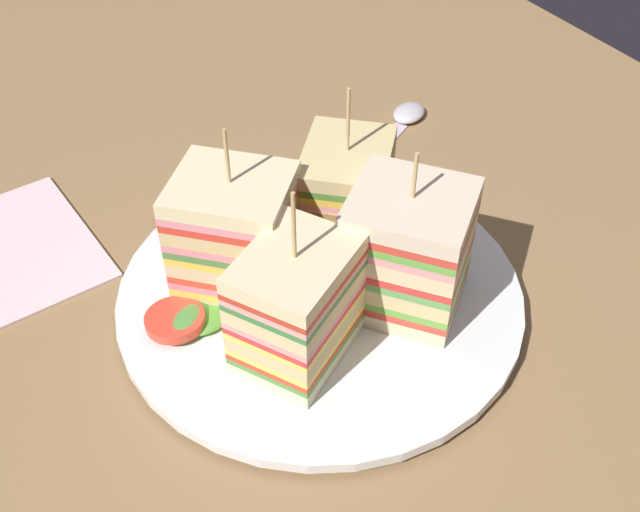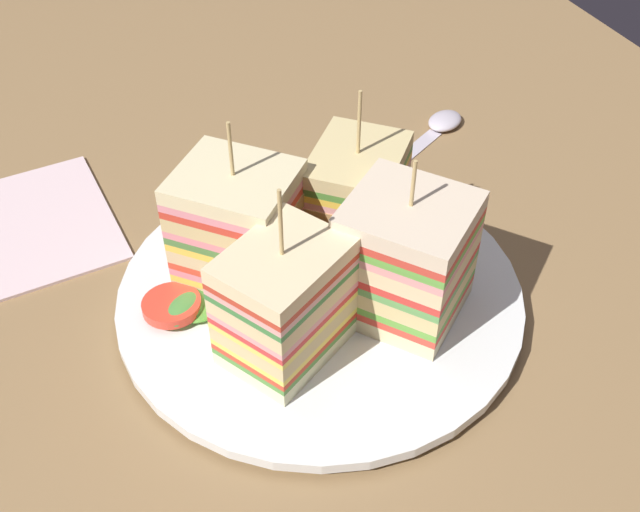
% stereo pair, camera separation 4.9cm
% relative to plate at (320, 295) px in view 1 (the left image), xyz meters
% --- Properties ---
extents(ground_plane, '(1.19, 0.89, 0.02)m').
position_rel_plate_xyz_m(ground_plane, '(0.00, 0.00, -0.02)').
color(ground_plane, olive).
extents(plate, '(0.27, 0.27, 0.01)m').
position_rel_plate_xyz_m(plate, '(0.00, 0.00, 0.00)').
color(plate, white).
rests_on(plate, ground_plane).
extents(sandwich_wedge_0, '(0.10, 0.10, 0.12)m').
position_rel_plate_xyz_m(sandwich_wedge_0, '(-0.03, -0.04, 0.05)').
color(sandwich_wedge_0, beige).
rests_on(sandwich_wedge_0, plate).
extents(sandwich_wedge_1, '(0.08, 0.09, 0.12)m').
position_rel_plate_xyz_m(sandwich_wedge_1, '(0.04, -0.04, 0.04)').
color(sandwich_wedge_1, beige).
rests_on(sandwich_wedge_1, plate).
extents(sandwich_wedge_2, '(0.10, 0.10, 0.12)m').
position_rel_plate_xyz_m(sandwich_wedge_2, '(0.03, 0.04, 0.05)').
color(sandwich_wedge_2, beige).
rests_on(sandwich_wedge_2, plate).
extents(sandwich_wedge_3, '(0.09, 0.09, 0.12)m').
position_rel_plate_xyz_m(sandwich_wedge_3, '(-0.04, 0.04, 0.04)').
color(sandwich_wedge_3, beige).
rests_on(sandwich_wedge_3, plate).
extents(chip_pile, '(0.07, 0.06, 0.02)m').
position_rel_plate_xyz_m(chip_pile, '(-0.00, 0.00, 0.01)').
color(chip_pile, '#EAC371').
rests_on(chip_pile, plate).
extents(salad_garnish, '(0.04, 0.06, 0.01)m').
position_rel_plate_xyz_m(salad_garnish, '(-0.01, -0.09, 0.01)').
color(salad_garnish, '#487C41').
rests_on(salad_garnish, plate).
extents(spoon, '(0.09, 0.15, 0.01)m').
position_rel_plate_xyz_m(spoon, '(-0.15, 0.17, -0.00)').
color(spoon, silver).
rests_on(spoon, ground_plane).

